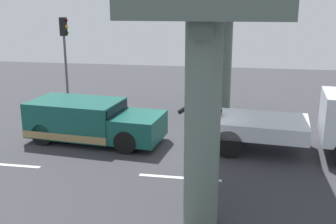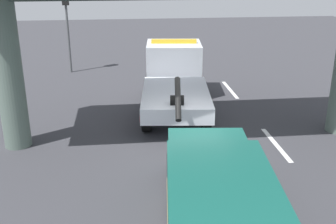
{
  "view_description": "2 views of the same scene",
  "coord_description": "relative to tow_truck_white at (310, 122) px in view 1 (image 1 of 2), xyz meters",
  "views": [
    {
      "loc": [
        1.64,
        -14.32,
        5.24
      ],
      "look_at": [
        -0.74,
        -0.87,
        1.55
      ],
      "focal_mm": 42.93,
      "sensor_mm": 36.0,
      "label": 1
    },
    {
      "loc": [
        -11.8,
        1.97,
        5.72
      ],
      "look_at": [
        0.05,
        0.65,
        1.26
      ],
      "focal_mm": 44.23,
      "sensor_mm": 36.0,
      "label": 2
    }
  ],
  "objects": [
    {
      "name": "tow_truck_white",
      "position": [
        0.0,
        0.0,
        0.0
      ],
      "size": [
        7.34,
        2.98,
        2.46
      ],
      "color": "silver",
      "rests_on": "ground"
    },
    {
      "name": "lane_stripe_west",
      "position": [
        -10.21,
        -2.82,
        -1.2
      ],
      "size": [
        2.6,
        0.16,
        0.01
      ],
      "primitive_type": "cube",
      "color": "silver",
      "rests_on": "ground"
    },
    {
      "name": "lane_stripe_mid",
      "position": [
        -4.21,
        -2.82,
        -1.2
      ],
      "size": [
        2.6,
        0.16,
        0.01
      ],
      "primitive_type": "cube",
      "color": "silver",
      "rests_on": "ground"
    },
    {
      "name": "towed_van_green",
      "position": [
        -8.22,
        0.08,
        -0.42
      ],
      "size": [
        5.39,
        2.68,
        1.58
      ],
      "color": "#145147",
      "rests_on": "ground"
    },
    {
      "name": "ground_plane",
      "position": [
        -4.21,
        0.08,
        -1.25
      ],
      "size": [
        60.0,
        40.0,
        0.1
      ],
      "primitive_type": "cube",
      "color": "#38383D"
    },
    {
      "name": "overpass_structure",
      "position": [
        -3.33,
        0.08,
        3.78
      ],
      "size": [
        3.6,
        12.9,
        5.86
      ],
      "color": "#596B60",
      "rests_on": "ground"
    },
    {
      "name": "traffic_light_near",
      "position": [
        -11.19,
        4.8,
        2.14
      ],
      "size": [
        0.39,
        0.32,
        4.6
      ],
      "color": "#515456",
      "rests_on": "ground"
    }
  ]
}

